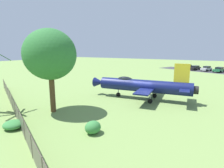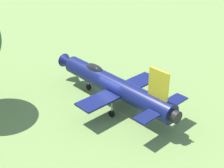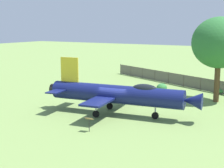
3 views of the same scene
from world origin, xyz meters
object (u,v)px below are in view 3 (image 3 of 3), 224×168
object	(u,v)px
shrub_near_fence	(162,88)
shrub_by_tree	(221,90)
shade_tree	(219,43)
display_jet	(120,94)
info_plaque	(89,121)

from	to	relation	value
shrub_near_fence	shrub_by_tree	bearing A→B (deg)	-156.39
shrub_near_fence	shade_tree	bearing A→B (deg)	164.12
display_jet	shrub_by_tree	world-z (taller)	display_jet
shade_tree	shrub_near_fence	xyz separation A→B (m)	(6.82, -1.94, -5.60)
shrub_near_fence	shrub_by_tree	world-z (taller)	shrub_near_fence
display_jet	shrub_near_fence	xyz separation A→B (m)	(0.59, -11.54, -1.38)
display_jet	shrub_by_tree	xyz separation A→B (m)	(-5.79, -14.33, -1.55)
shrub_near_fence	shrub_by_tree	distance (m)	6.96
shrub_by_tree	info_plaque	xyz separation A→B (m)	(5.50, 19.54, 0.50)
display_jet	info_plaque	size ratio (longest dim) A/B	12.39
display_jet	shrub_near_fence	size ratio (longest dim) A/B	10.35
shrub_by_tree	info_plaque	bearing A→B (deg)	74.27
shade_tree	shrub_by_tree	distance (m)	7.47
shrub_near_fence	display_jet	bearing A→B (deg)	92.90
shrub_by_tree	display_jet	bearing A→B (deg)	68.00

